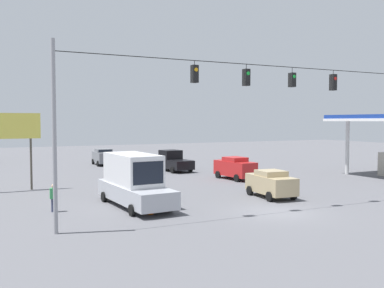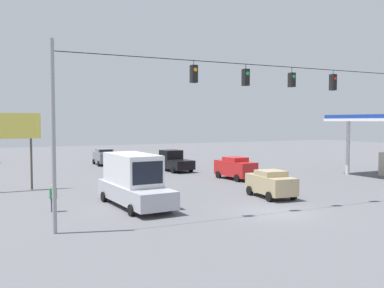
{
  "view_description": "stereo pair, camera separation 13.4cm",
  "coord_description": "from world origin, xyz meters",
  "px_view_note": "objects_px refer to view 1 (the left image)",
  "views": [
    {
      "loc": [
        14.79,
        19.24,
        5.15
      ],
      "look_at": [
        0.85,
        -9.15,
        3.44
      ],
      "focal_mm": 40.0,
      "sensor_mm": 36.0,
      "label": 1
    },
    {
      "loc": [
        14.67,
        19.3,
        5.15
      ],
      "look_at": [
        0.85,
        -9.15,
        3.44
      ],
      "focal_mm": 40.0,
      "sensor_mm": 36.0,
      "label": 2
    }
  ],
  "objects_px": {
    "sedan_tan_crossing_near": "(271,183)",
    "traffic_cone_nearest": "(151,208)",
    "pickup_truck_black_oncoming_deep": "(173,161)",
    "traffic_cone_fourth": "(110,188)",
    "pedestrian": "(54,198)",
    "sedan_red_oncoming_far": "(235,168)",
    "traffic_cone_second": "(132,199)",
    "overhead_signal_span": "(270,112)",
    "roadside_billboard": "(6,132)",
    "box_truck_silver_parked_shoulder": "(134,181)",
    "traffic_cone_fifth": "(103,183)",
    "sedan_grey_withflow_deep": "(104,157)",
    "traffic_cone_third": "(123,193)"
  },
  "relations": [
    {
      "from": "overhead_signal_span",
      "to": "roadside_billboard",
      "type": "xyz_separation_m",
      "value": [
        13.27,
        -13.81,
        -1.34
      ]
    },
    {
      "from": "pickup_truck_black_oncoming_deep",
      "to": "sedan_tan_crossing_near",
      "type": "bearing_deg",
      "value": 89.36
    },
    {
      "from": "box_truck_silver_parked_shoulder",
      "to": "traffic_cone_second",
      "type": "bearing_deg",
      "value": -87.43
    },
    {
      "from": "sedan_tan_crossing_near",
      "to": "pickup_truck_black_oncoming_deep",
      "type": "bearing_deg",
      "value": -90.64
    },
    {
      "from": "box_truck_silver_parked_shoulder",
      "to": "traffic_cone_nearest",
      "type": "bearing_deg",
      "value": 92.26
    },
    {
      "from": "pickup_truck_black_oncoming_deep",
      "to": "traffic_cone_fourth",
      "type": "height_order",
      "value": "pickup_truck_black_oncoming_deep"
    },
    {
      "from": "roadside_billboard",
      "to": "sedan_grey_withflow_deep",
      "type": "bearing_deg",
      "value": -125.83
    },
    {
      "from": "overhead_signal_span",
      "to": "pickup_truck_black_oncoming_deep",
      "type": "distance_m",
      "value": 20.97
    },
    {
      "from": "traffic_cone_fourth",
      "to": "roadside_billboard",
      "type": "distance_m",
      "value": 8.6
    },
    {
      "from": "traffic_cone_second",
      "to": "box_truck_silver_parked_shoulder",
      "type": "bearing_deg",
      "value": 92.57
    },
    {
      "from": "sedan_grey_withflow_deep",
      "to": "traffic_cone_third",
      "type": "height_order",
      "value": "sedan_grey_withflow_deep"
    },
    {
      "from": "overhead_signal_span",
      "to": "traffic_cone_fifth",
      "type": "bearing_deg",
      "value": -61.7
    },
    {
      "from": "sedan_red_oncoming_far",
      "to": "traffic_cone_fifth",
      "type": "height_order",
      "value": "sedan_red_oncoming_far"
    },
    {
      "from": "traffic_cone_nearest",
      "to": "traffic_cone_fifth",
      "type": "xyz_separation_m",
      "value": [
        0.05,
        -10.28,
        0.0
      ]
    },
    {
      "from": "sedan_grey_withflow_deep",
      "to": "traffic_cone_third",
      "type": "relative_size",
      "value": 5.95
    },
    {
      "from": "sedan_red_oncoming_far",
      "to": "sedan_grey_withflow_deep",
      "type": "height_order",
      "value": "sedan_red_oncoming_far"
    },
    {
      "from": "overhead_signal_span",
      "to": "roadside_billboard",
      "type": "bearing_deg",
      "value": -46.16
    },
    {
      "from": "sedan_grey_withflow_deep",
      "to": "traffic_cone_fourth",
      "type": "relative_size",
      "value": 5.95
    },
    {
      "from": "box_truck_silver_parked_shoulder",
      "to": "traffic_cone_nearest",
      "type": "distance_m",
      "value": 2.84
    },
    {
      "from": "sedan_grey_withflow_deep",
      "to": "roadside_billboard",
      "type": "xyz_separation_m",
      "value": [
        11.1,
        15.38,
        3.36
      ]
    },
    {
      "from": "traffic_cone_nearest",
      "to": "traffic_cone_fourth",
      "type": "xyz_separation_m",
      "value": [
        0.13,
        -7.99,
        0.0
      ]
    },
    {
      "from": "traffic_cone_third",
      "to": "traffic_cone_nearest",
      "type": "bearing_deg",
      "value": 89.6
    },
    {
      "from": "pedestrian",
      "to": "sedan_tan_crossing_near",
      "type": "bearing_deg",
      "value": 173.08
    },
    {
      "from": "sedan_red_oncoming_far",
      "to": "traffic_cone_nearest",
      "type": "xyz_separation_m",
      "value": [
        11.69,
        9.99,
        -0.67
      ]
    },
    {
      "from": "overhead_signal_span",
      "to": "pedestrian",
      "type": "xyz_separation_m",
      "value": [
        11.28,
        -4.94,
        -4.9
      ]
    },
    {
      "from": "pickup_truck_black_oncoming_deep",
      "to": "traffic_cone_fifth",
      "type": "relative_size",
      "value": 7.54
    },
    {
      "from": "overhead_signal_span",
      "to": "roadside_billboard",
      "type": "height_order",
      "value": "overhead_signal_span"
    },
    {
      "from": "traffic_cone_fourth",
      "to": "traffic_cone_fifth",
      "type": "distance_m",
      "value": 2.29
    },
    {
      "from": "pickup_truck_black_oncoming_deep",
      "to": "traffic_cone_fourth",
      "type": "distance_m",
      "value": 13.96
    },
    {
      "from": "traffic_cone_nearest",
      "to": "pedestrian",
      "type": "distance_m",
      "value": 5.6
    },
    {
      "from": "sedan_tan_crossing_near",
      "to": "traffic_cone_fifth",
      "type": "height_order",
      "value": "sedan_tan_crossing_near"
    },
    {
      "from": "sedan_grey_withflow_deep",
      "to": "traffic_cone_second",
      "type": "bearing_deg",
      "value": 79.52
    },
    {
      "from": "sedan_red_oncoming_far",
      "to": "traffic_cone_fifth",
      "type": "xyz_separation_m",
      "value": [
        11.74,
        -0.29,
        -0.67
      ]
    },
    {
      "from": "traffic_cone_nearest",
      "to": "traffic_cone_fourth",
      "type": "distance_m",
      "value": 8.0
    },
    {
      "from": "traffic_cone_nearest",
      "to": "pedestrian",
      "type": "height_order",
      "value": "pedestrian"
    },
    {
      "from": "overhead_signal_span",
      "to": "traffic_cone_second",
      "type": "xyz_separation_m",
      "value": [
        6.67,
        -4.83,
        -5.34
      ]
    },
    {
      "from": "sedan_red_oncoming_far",
      "to": "traffic_cone_second",
      "type": "xyz_separation_m",
      "value": [
        11.81,
        7.14,
        -0.67
      ]
    },
    {
      "from": "sedan_tan_crossing_near",
      "to": "traffic_cone_nearest",
      "type": "height_order",
      "value": "sedan_tan_crossing_near"
    },
    {
      "from": "overhead_signal_span",
      "to": "traffic_cone_nearest",
      "type": "distance_m",
      "value": 8.68
    },
    {
      "from": "overhead_signal_span",
      "to": "sedan_grey_withflow_deep",
      "type": "bearing_deg",
      "value": -85.76
    },
    {
      "from": "traffic_cone_nearest",
      "to": "pickup_truck_black_oncoming_deep",
      "type": "bearing_deg",
      "value": -117.0
    },
    {
      "from": "traffic_cone_third",
      "to": "traffic_cone_fifth",
      "type": "xyz_separation_m",
      "value": [
        0.08,
        -4.91,
        0.0
      ]
    },
    {
      "from": "traffic_cone_second",
      "to": "traffic_cone_fourth",
      "type": "xyz_separation_m",
      "value": [
        0.02,
        -5.14,
        0.0
      ]
    },
    {
      "from": "sedan_red_oncoming_far",
      "to": "overhead_signal_span",
      "type": "bearing_deg",
      "value": 66.76
    },
    {
      "from": "sedan_red_oncoming_far",
      "to": "pickup_truck_black_oncoming_deep",
      "type": "bearing_deg",
      "value": -73.9
    },
    {
      "from": "traffic_cone_third",
      "to": "traffic_cone_fourth",
      "type": "relative_size",
      "value": 1.0
    },
    {
      "from": "sedan_red_oncoming_far",
      "to": "pedestrian",
      "type": "bearing_deg",
      "value": 23.16
    },
    {
      "from": "box_truck_silver_parked_shoulder",
      "to": "roadside_billboard",
      "type": "distance_m",
      "value": 11.71
    },
    {
      "from": "traffic_cone_fourth",
      "to": "box_truck_silver_parked_shoulder",
      "type": "bearing_deg",
      "value": 90.32
    },
    {
      "from": "traffic_cone_third",
      "to": "traffic_cone_fifth",
      "type": "distance_m",
      "value": 4.91
    }
  ]
}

